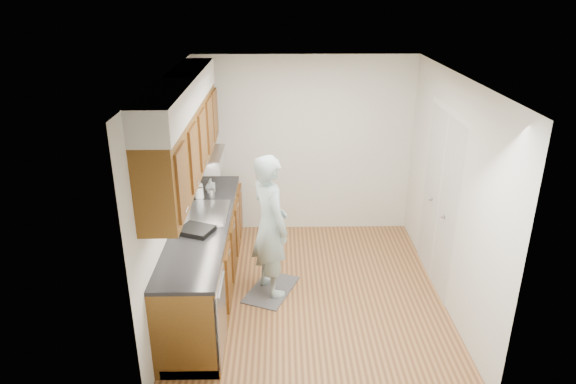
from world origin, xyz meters
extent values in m
plane|color=#A1703D|center=(0.00, 0.00, 0.00)|extent=(3.50, 3.50, 0.00)
plane|color=white|center=(0.00, 0.00, 2.50)|extent=(3.50, 3.50, 0.00)
cube|color=silver|center=(-1.50, 0.00, 1.25)|extent=(0.02, 3.50, 2.50)
cube|color=silver|center=(1.50, 0.00, 1.25)|extent=(0.02, 3.50, 2.50)
cube|color=silver|center=(0.00, 1.75, 1.25)|extent=(3.00, 0.02, 2.50)
cube|color=brown|center=(-1.20, 0.00, 0.45)|extent=(0.60, 2.80, 0.90)
cube|color=black|center=(-1.21, 0.00, 0.92)|extent=(0.63, 2.80, 0.04)
cube|color=#B2B2B7|center=(-1.20, 0.20, 0.89)|extent=(0.48, 0.68, 0.14)
cube|color=#B2B2B7|center=(-1.20, 0.20, 0.94)|extent=(0.52, 0.72, 0.01)
cube|color=#B2B2B7|center=(-0.91, -1.10, 0.47)|extent=(0.03, 0.60, 0.80)
cube|color=brown|center=(-1.33, 0.00, 1.83)|extent=(0.33, 2.80, 0.75)
cube|color=silver|center=(-1.33, 0.00, 2.35)|extent=(0.35, 2.80, 0.30)
cube|color=#A5A5AA|center=(-1.27, 0.85, 1.37)|extent=(0.46, 0.75, 0.16)
cube|color=white|center=(1.49, 0.30, 1.02)|extent=(0.02, 1.22, 2.05)
cube|color=#58585A|center=(-0.46, 0.06, 0.01)|extent=(0.70, 0.86, 0.01)
imported|color=#9FBFC2|center=(-0.46, 0.06, 0.96)|extent=(0.70, 0.80, 1.89)
imported|color=silver|center=(-1.31, 0.60, 1.08)|extent=(0.11, 0.11, 0.28)
imported|color=silver|center=(-1.20, 0.83, 1.03)|extent=(0.10, 0.10, 0.18)
imported|color=silver|center=(-1.22, 0.84, 1.02)|extent=(0.17, 0.17, 0.16)
cylinder|color=#A5A5AA|center=(-1.17, 0.63, 1.00)|extent=(0.07, 0.07, 0.12)
cube|color=black|center=(-1.22, -0.28, 0.97)|extent=(0.41, 0.39, 0.05)
camera|label=1|loc=(-0.34, -5.10, 3.37)|focal=32.00mm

